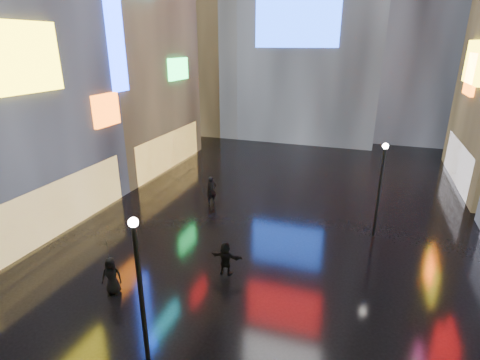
% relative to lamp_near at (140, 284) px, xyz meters
% --- Properties ---
extents(ground, '(140.00, 140.00, 0.00)m').
position_rel_lamp_near_xyz_m(ground, '(1.69, 12.49, -2.94)').
color(ground, black).
rests_on(ground, ground).
extents(building_left_far, '(10.28, 12.00, 22.00)m').
position_rel_lamp_near_xyz_m(building_left_far, '(-14.29, 18.49, 8.04)').
color(building_left_far, black).
rests_on(building_left_far, ground).
extents(tower_flank_left, '(10.00, 10.00, 26.00)m').
position_rel_lamp_near_xyz_m(tower_flank_left, '(-12.31, 34.49, 10.06)').
color(tower_flank_left, black).
rests_on(tower_flank_left, ground).
extents(lamp_near, '(0.30, 0.30, 5.20)m').
position_rel_lamp_near_xyz_m(lamp_near, '(0.00, 0.00, 0.00)').
color(lamp_near, black).
rests_on(lamp_near, ground).
extents(lamp_far, '(0.30, 0.30, 5.20)m').
position_rel_lamp_near_xyz_m(lamp_far, '(7.01, 11.43, 0.00)').
color(lamp_far, black).
rests_on(lamp_far, ground).
extents(pedestrian_4, '(0.95, 0.79, 1.67)m').
position_rel_lamp_near_xyz_m(pedestrian_4, '(-3.28, 2.57, -2.11)').
color(pedestrian_4, black).
rests_on(pedestrian_4, ground).
extents(pedestrian_5, '(1.49, 0.48, 1.60)m').
position_rel_lamp_near_xyz_m(pedestrian_5, '(0.69, 5.41, -2.14)').
color(pedestrian_5, black).
rests_on(pedestrian_5, ground).
extents(pedestrian_6, '(0.79, 0.80, 1.87)m').
position_rel_lamp_near_xyz_m(pedestrian_6, '(-3.02, 12.47, -2.01)').
color(pedestrian_6, black).
rests_on(pedestrian_6, ground).
extents(umbrella_2, '(1.07, 1.06, 0.82)m').
position_rel_lamp_near_xyz_m(umbrella_2, '(-3.28, 2.57, -0.87)').
color(umbrella_2, black).
rests_on(umbrella_2, pedestrian_4).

